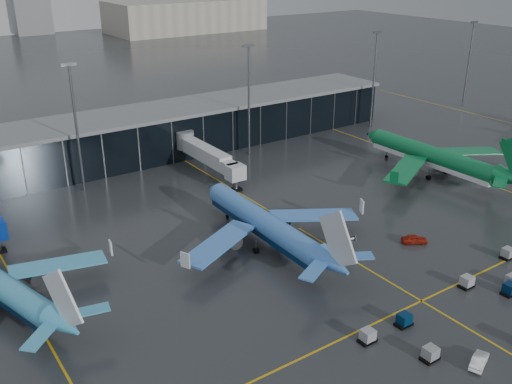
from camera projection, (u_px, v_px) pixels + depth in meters
ground at (297, 275)px, 84.60m from camera, size 600.00×600.00×0.00m
terminal_pier at (128, 137)px, 129.55m from camera, size 142.00×17.00×10.70m
flood_masts at (170, 109)px, 119.78m from camera, size 203.00×0.50×25.50m
distant_hangars at (63, 22)px, 312.22m from camera, size 260.00×71.00×22.00m
taxi_lines at (304, 231)px, 97.87m from camera, size 220.00×120.00×0.02m
airliner_klm_near at (263, 210)px, 91.44m from camera, size 35.71×40.45×12.20m
airliner_aer_lingus at (433, 145)px, 120.79m from camera, size 37.78×42.87×13.01m
baggage_carts at (468, 304)px, 76.39m from camera, size 35.17×15.68×1.70m
mobile_airstair at (344, 250)px, 90.29m from camera, size 2.86×3.61×3.45m
service_van_red at (414, 239)px, 93.75m from camera, size 4.46×3.65×1.43m
service_van_white at (479, 360)px, 66.02m from camera, size 4.37×2.90×1.36m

